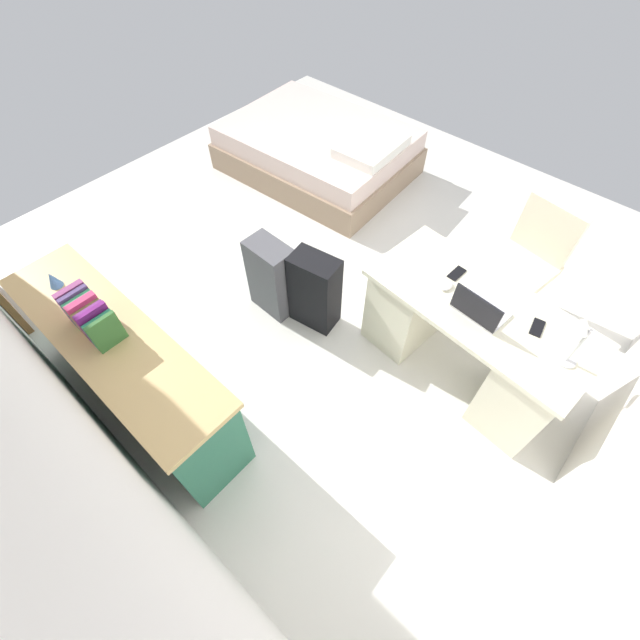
% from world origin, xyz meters
% --- Properties ---
extents(ground_plane, '(5.66, 5.66, 0.00)m').
position_xyz_m(ground_plane, '(0.00, 0.00, 0.00)').
color(ground_plane, silver).
extents(desk, '(1.49, 0.79, 0.74)m').
position_xyz_m(desk, '(-1.35, 0.03, 0.39)').
color(desk, beige).
rests_on(desk, ground_plane).
extents(office_chair, '(0.53, 0.53, 0.94)m').
position_xyz_m(office_chair, '(-1.33, -0.80, 0.42)').
color(office_chair, black).
rests_on(office_chair, ground_plane).
extents(credenza, '(1.80, 0.48, 0.78)m').
position_xyz_m(credenza, '(0.14, 1.72, 0.39)').
color(credenza, '#28664C').
rests_on(credenza, ground_plane).
extents(bed, '(1.99, 1.52, 0.58)m').
position_xyz_m(bed, '(1.12, -1.19, 0.24)').
color(bed, gray).
rests_on(bed, ground_plane).
extents(suitcase_black, '(0.39, 0.28, 0.66)m').
position_xyz_m(suitcase_black, '(-0.25, 0.38, 0.33)').
color(suitcase_black, black).
rests_on(suitcase_black, ground_plane).
extents(suitcase_spare_grey, '(0.36, 0.23, 0.66)m').
position_xyz_m(suitcase_spare_grey, '(0.10, 0.50, 0.33)').
color(suitcase_spare_grey, '#4C4C51').
rests_on(suitcase_spare_grey, ground_plane).
extents(laptop, '(0.33, 0.25, 0.21)m').
position_xyz_m(laptop, '(-1.35, 0.11, 0.79)').
color(laptop, '#B7B7BC').
rests_on(laptop, desk).
extents(computer_mouse, '(0.07, 0.11, 0.03)m').
position_xyz_m(computer_mouse, '(-1.10, 0.05, 0.75)').
color(computer_mouse, white).
rests_on(computer_mouse, desk).
extents(cell_phone_near_laptop, '(0.09, 0.15, 0.01)m').
position_xyz_m(cell_phone_near_laptop, '(-1.68, -0.03, 0.74)').
color(cell_phone_near_laptop, black).
rests_on(cell_phone_near_laptop, desk).
extents(cell_phone_by_mouse, '(0.07, 0.14, 0.01)m').
position_xyz_m(cell_phone_by_mouse, '(-1.09, -0.10, 0.74)').
color(cell_phone_by_mouse, black).
rests_on(cell_phone_by_mouse, desk).
extents(desk_lamp, '(0.16, 0.11, 0.34)m').
position_xyz_m(desk_lamp, '(-1.86, 0.08, 0.99)').
color(desk_lamp, silver).
rests_on(desk_lamp, desk).
extents(book_row, '(0.35, 0.17, 0.24)m').
position_xyz_m(book_row, '(0.23, 1.72, 0.89)').
color(book_row, '#2F622D').
rests_on(book_row, credenza).
extents(figurine_small, '(0.08, 0.08, 0.11)m').
position_xyz_m(figurine_small, '(0.73, 1.72, 0.84)').
color(figurine_small, '#4C7FBF').
rests_on(figurine_small, credenza).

